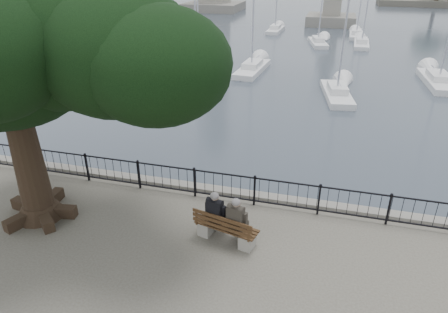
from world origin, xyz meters
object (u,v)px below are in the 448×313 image
(bench, at_px, (226,231))
(person_right, at_px, (238,222))
(lion_monument, at_px, (332,7))
(tree, at_px, (27,38))
(person_left, at_px, (217,215))

(bench, height_order, person_right, person_right)
(bench, bearing_deg, lion_monument, 88.37)
(person_right, height_order, tree, tree)
(person_right, bearing_deg, lion_monument, 88.77)
(tree, bearing_deg, person_left, 4.20)
(bench, height_order, tree, tree)
(bench, xyz_separation_m, person_right, (0.35, 0.03, 0.36))
(person_right, height_order, lion_monument, lion_monument)
(person_left, xyz_separation_m, lion_monument, (1.69, 49.26, 0.65))
(bench, xyz_separation_m, person_left, (-0.28, 0.17, 0.36))
(tree, xyz_separation_m, lion_monument, (6.45, 49.61, -4.00))
(person_right, bearing_deg, tree, -177.84)
(person_left, relative_size, lion_monument, 0.16)
(lion_monument, bearing_deg, bench, -91.63)
(person_left, bearing_deg, bench, -31.46)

